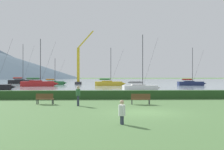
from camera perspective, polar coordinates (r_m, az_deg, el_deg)
name	(u,v)px	position (r m, az deg, el deg)	size (l,w,h in m)	color
ground_plane	(145,113)	(18.33, 7.06, -8.02)	(1000.00, 1000.00, 0.00)	#517A42
harbor_water	(106,81)	(154.97, -1.22, -1.24)	(320.00, 246.00, 0.00)	#8C9EA3
hedge_line	(128,95)	(29.14, 3.52, -4.25)	(80.00, 1.20, 0.93)	#284C23
sailboat_slip_1	(38,83)	(68.92, -15.63, -1.72)	(9.43, 3.88, 11.92)	red
sailboat_slip_2	(191,83)	(75.66, 16.62, -1.68)	(7.86, 2.47, 10.37)	navy
sailboat_slip_3	(53,83)	(81.93, -12.49, -1.61)	(7.50, 2.56, 8.01)	#236B38
sailboat_slip_5	(140,87)	(46.23, 6.14, -2.65)	(6.95, 2.74, 9.76)	white
sailboat_slip_7	(109,83)	(70.62, -0.66, -1.77)	(8.31, 2.77, 10.13)	gold
sailboat_slip_8	(21,81)	(96.33, -18.95, -1.30)	(9.30, 2.77, 13.63)	black
park_bench_near_path	(45,98)	(24.17, -14.26, -4.89)	(1.59, 0.64, 0.95)	brown
park_bench_under_tree	(141,98)	(23.40, 6.18, -5.04)	(1.70, 0.58, 0.95)	brown
person_seated_viewer	(122,111)	(13.67, 2.15, -7.76)	(0.36, 0.56, 1.25)	#2D3347
person_standing_walker	(78,94)	(22.32, -7.32, -4.13)	(0.36, 0.56, 1.65)	#2D3347
dock_crane	(79,68)	(83.82, -7.14, 1.52)	(5.85, 2.00, 16.99)	#333338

